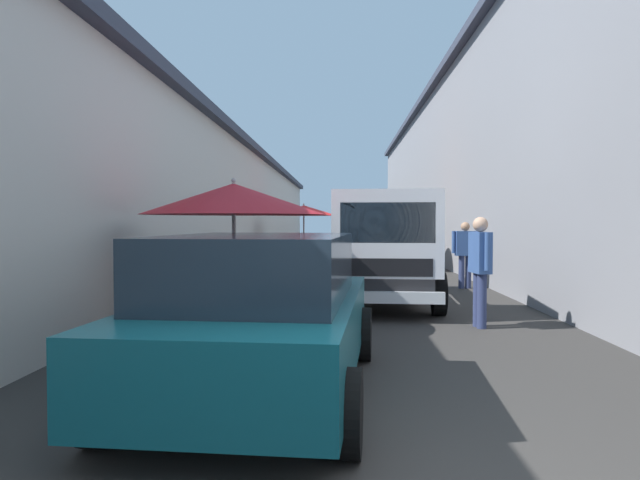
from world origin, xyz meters
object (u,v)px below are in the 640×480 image
(vendor_in_shade, at_px, (465,250))
(plastic_stool, at_px, (210,286))
(parked_scooter, at_px, (250,273))
(delivery_truck, at_px, (386,251))
(fruit_stall_near_right, at_px, (382,216))
(fruit_stall_far_right, at_px, (234,214))
(fruit_stall_mid_lane, at_px, (304,217))
(vendor_by_crates, at_px, (480,264))
(hatchback_car, at_px, (261,314))

(vendor_in_shade, bearing_deg, plastic_stool, 114.97)
(parked_scooter, bearing_deg, plastic_stool, 159.20)
(delivery_truck, xyz_separation_m, vendor_in_shade, (3.18, -2.11, -0.15))
(fruit_stall_near_right, height_order, fruit_stall_far_right, fruit_stall_near_right)
(delivery_truck, bearing_deg, fruit_stall_far_right, 133.10)
(fruit_stall_near_right, relative_size, delivery_truck, 0.48)
(delivery_truck, relative_size, plastic_stool, 11.52)
(fruit_stall_near_right, height_order, delivery_truck, fruit_stall_near_right)
(fruit_stall_near_right, distance_m, fruit_stall_mid_lane, 4.30)
(parked_scooter, height_order, plastic_stool, parked_scooter)
(vendor_in_shade, distance_m, parked_scooter, 5.05)
(vendor_by_crates, distance_m, plastic_stool, 5.26)
(delivery_truck, bearing_deg, fruit_stall_mid_lane, 11.10)
(fruit_stall_near_right, xyz_separation_m, parked_scooter, (-6.03, 3.29, -1.31))
(vendor_by_crates, height_order, parked_scooter, vendor_by_crates)
(hatchback_car, xyz_separation_m, plastic_stool, (5.81, 1.84, -0.41))
(delivery_truck, height_order, parked_scooter, delivery_truck)
(fruit_stall_far_right, distance_m, vendor_by_crates, 3.68)
(fruit_stall_far_right, xyz_separation_m, vendor_in_shade, (5.37, -4.45, -0.78))
(vendor_by_crates, bearing_deg, fruit_stall_near_right, 4.37)
(fruit_stall_far_right, relative_size, hatchback_car, 0.66)
(fruit_stall_mid_lane, relative_size, parked_scooter, 1.52)
(vendor_by_crates, bearing_deg, hatchback_car, 140.58)
(vendor_in_shade, xyz_separation_m, plastic_stool, (-2.55, 5.47, -0.57))
(hatchback_car, bearing_deg, vendor_by_crates, -39.42)
(hatchback_car, height_order, vendor_by_crates, vendor_by_crates)
(fruit_stall_far_right, bearing_deg, fruit_stall_near_right, -15.34)
(fruit_stall_mid_lane, xyz_separation_m, delivery_truck, (-11.44, -2.24, -0.70))
(delivery_truck, height_order, vendor_by_crates, delivery_truck)
(parked_scooter, bearing_deg, hatchback_car, -170.01)
(vendor_in_shade, bearing_deg, parked_scooter, 102.40)
(vendor_by_crates, bearing_deg, fruit_stall_far_right, 96.06)
(delivery_truck, xyz_separation_m, vendor_by_crates, (-1.81, -1.25, -0.09))
(fruit_stall_near_right, relative_size, vendor_by_crates, 1.47)
(fruit_stall_far_right, relative_size, fruit_stall_mid_lane, 1.03)
(fruit_stall_near_right, relative_size, parked_scooter, 1.44)
(fruit_stall_mid_lane, xyz_separation_m, vendor_in_shade, (-8.26, -4.35, -0.85))
(vendor_by_crates, bearing_deg, parked_scooter, 46.05)
(fruit_stall_mid_lane, height_order, parked_scooter, fruit_stall_mid_lane)
(delivery_truck, xyz_separation_m, parked_scooter, (2.10, 2.80, -0.59))
(fruit_stall_far_right, relative_size, vendor_by_crates, 1.61)
(fruit_stall_near_right, height_order, hatchback_car, fruit_stall_near_right)
(hatchback_car, height_order, vendor_in_shade, vendor_in_shade)
(fruit_stall_far_right, bearing_deg, parked_scooter, 6.18)
(fruit_stall_far_right, xyz_separation_m, delivery_truck, (2.19, -2.34, -0.64))
(fruit_stall_near_right, distance_m, fruit_stall_far_right, 10.70)
(delivery_truck, distance_m, vendor_by_crates, 2.20)
(hatchback_car, bearing_deg, fruit_stall_near_right, -8.60)
(vendor_in_shade, distance_m, plastic_stool, 6.06)
(fruit_stall_mid_lane, relative_size, plastic_stool, 5.88)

